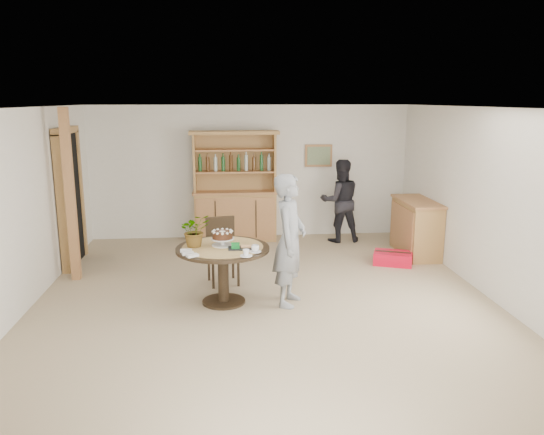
{
  "coord_description": "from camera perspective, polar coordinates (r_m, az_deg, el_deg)",
  "views": [
    {
      "loc": [
        -0.51,
        -6.49,
        2.6
      ],
      "look_at": [
        0.13,
        0.41,
        1.05
      ],
      "focal_mm": 35.0,
      "sensor_mm": 36.0,
      "label": 1
    }
  ],
  "objects": [
    {
      "name": "birthday_cake",
      "position": [
        6.82,
        -5.35,
        -2.02
      ],
      "size": [
        0.3,
        0.3,
        0.2
      ],
      "color": "white",
      "rests_on": "dining_table"
    },
    {
      "name": "room_shell",
      "position": [
        6.57,
        -0.77,
        5.1
      ],
      "size": [
        6.04,
        7.04,
        2.52
      ],
      "color": "white",
      "rests_on": "ground"
    },
    {
      "name": "hutch",
      "position": [
        9.92,
        -3.97,
        1.48
      ],
      "size": [
        1.62,
        0.54,
        2.04
      ],
      "color": "#B1854B",
      "rests_on": "ground"
    },
    {
      "name": "gift_tray",
      "position": [
        6.68,
        -3.49,
        -3.16
      ],
      "size": [
        0.3,
        0.2,
        0.08
      ],
      "color": "black",
      "rests_on": "dining_table"
    },
    {
      "name": "napkins",
      "position": [
        6.52,
        -8.94,
        -3.81
      ],
      "size": [
        0.24,
        0.33,
        0.03
      ],
      "color": "white",
      "rests_on": "dining_table"
    },
    {
      "name": "dining_table",
      "position": [
        6.85,
        -5.3,
        -4.38
      ],
      "size": [
        1.2,
        1.2,
        0.76
      ],
      "color": "black",
      "rests_on": "ground"
    },
    {
      "name": "coffee_cup_b",
      "position": [
        6.37,
        -2.8,
        -3.87
      ],
      "size": [
        0.15,
        0.15,
        0.08
      ],
      "color": "white",
      "rests_on": "dining_table"
    },
    {
      "name": "sideboard",
      "position": [
        9.33,
        15.25,
        -1.01
      ],
      "size": [
        0.54,
        1.26,
        0.94
      ],
      "color": "#B1854B",
      "rests_on": "ground"
    },
    {
      "name": "pine_post",
      "position": [
        8.11,
        -20.89,
        2.2
      ],
      "size": [
        0.12,
        0.12,
        2.5
      ],
      "primitive_type": "cube",
      "color": "#AC7548",
      "rests_on": "ground"
    },
    {
      "name": "teen_boy",
      "position": [
        6.74,
        1.91,
        -2.46
      ],
      "size": [
        0.59,
        0.72,
        1.7
      ],
      "primitive_type": "imported",
      "rotation": [
        0.0,
        0.0,
        1.22
      ],
      "color": "gray",
      "rests_on": "ground"
    },
    {
      "name": "doorway",
      "position": [
        8.95,
        -20.93,
        2.18
      ],
      "size": [
        0.13,
        1.1,
        2.18
      ],
      "color": "black",
      "rests_on": "ground"
    },
    {
      "name": "adult_person",
      "position": [
        9.86,
        7.34,
        1.8
      ],
      "size": [
        0.78,
        0.63,
        1.53
      ],
      "primitive_type": "imported",
      "rotation": [
        0.0,
        0.0,
        3.21
      ],
      "color": "black",
      "rests_on": "ground"
    },
    {
      "name": "coffee_cup_a",
      "position": [
        6.54,
        -1.82,
        -3.39
      ],
      "size": [
        0.15,
        0.15,
        0.09
      ],
      "color": "white",
      "rests_on": "dining_table"
    },
    {
      "name": "ground",
      "position": [
        7.01,
        -0.75,
        -9.16
      ],
      "size": [
        7.0,
        7.0,
        0.0
      ],
      "primitive_type": "plane",
      "color": "tan",
      "rests_on": "ground"
    },
    {
      "name": "dining_chair",
      "position": [
        7.66,
        -5.41,
        -3.07
      ],
      "size": [
        0.49,
        0.49,
        0.95
      ],
      "rotation": [
        0.0,
        0.0,
        0.19
      ],
      "color": "black",
      "rests_on": "ground"
    },
    {
      "name": "flower_vase",
      "position": [
        6.81,
        -8.31,
        -1.36
      ],
      "size": [
        0.47,
        0.44,
        0.42
      ],
      "primitive_type": "imported",
      "rotation": [
        0.0,
        0.0,
        0.35
      ],
      "color": "#3F7233",
      "rests_on": "dining_table"
    },
    {
      "name": "red_suitcase",
      "position": [
        8.77,
        12.88,
        -4.28
      ],
      "size": [
        0.7,
        0.59,
        0.21
      ],
      "rotation": [
        0.0,
        0.0,
        -0.36
      ],
      "color": "red",
      "rests_on": "ground"
    }
  ]
}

